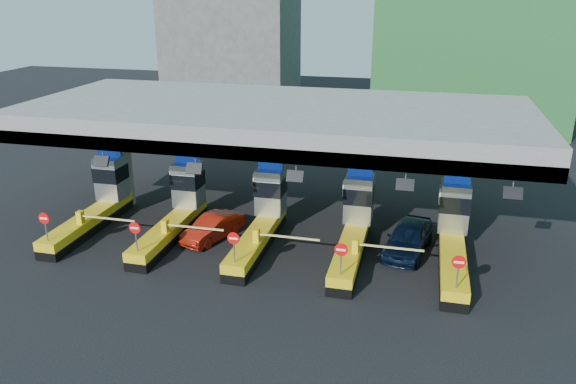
# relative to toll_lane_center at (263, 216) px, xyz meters

# --- Properties ---
(ground) EXTENTS (120.00, 120.00, 0.00)m
(ground) POSITION_rel_toll_lane_center_xyz_m (-0.00, -0.28, -1.40)
(ground) COLOR black
(ground) RESTS_ON ground
(toll_canopy) EXTENTS (28.00, 12.09, 7.00)m
(toll_canopy) POSITION_rel_toll_lane_center_xyz_m (-0.00, 2.59, 4.74)
(toll_canopy) COLOR slate
(toll_canopy) RESTS_ON ground
(toll_lane_far_left) EXTENTS (4.43, 8.00, 4.16)m
(toll_lane_far_left) POSITION_rel_toll_lane_center_xyz_m (-10.00, 0.00, 0.00)
(toll_lane_far_left) COLOR black
(toll_lane_far_left) RESTS_ON ground
(toll_lane_left) EXTENTS (4.43, 8.00, 4.16)m
(toll_lane_left) POSITION_rel_toll_lane_center_xyz_m (-5.00, 0.00, 0.00)
(toll_lane_left) COLOR black
(toll_lane_left) RESTS_ON ground
(toll_lane_center) EXTENTS (4.43, 8.00, 4.16)m
(toll_lane_center) POSITION_rel_toll_lane_center_xyz_m (0.00, 0.00, 0.00)
(toll_lane_center) COLOR black
(toll_lane_center) RESTS_ON ground
(toll_lane_right) EXTENTS (4.43, 8.00, 4.16)m
(toll_lane_right) POSITION_rel_toll_lane_center_xyz_m (5.00, 0.00, 0.00)
(toll_lane_right) COLOR black
(toll_lane_right) RESTS_ON ground
(toll_lane_far_right) EXTENTS (4.43, 8.00, 4.16)m
(toll_lane_far_right) POSITION_rel_toll_lane_center_xyz_m (10.00, 0.00, 0.00)
(toll_lane_far_right) COLOR black
(toll_lane_far_right) RESTS_ON ground
(bg_building_concrete) EXTENTS (14.00, 10.00, 18.00)m
(bg_building_concrete) POSITION_rel_toll_lane_center_xyz_m (-14.00, 35.72, 7.60)
(bg_building_concrete) COLOR #4C4C49
(bg_building_concrete) RESTS_ON ground
(van) EXTENTS (2.82, 5.13, 1.65)m
(van) POSITION_rel_toll_lane_center_xyz_m (7.79, 0.23, -0.57)
(van) COLOR black
(van) RESTS_ON ground
(red_car) EXTENTS (2.67, 4.30, 1.34)m
(red_car) POSITION_rel_toll_lane_center_xyz_m (-2.75, -0.62, -0.73)
(red_car) COLOR maroon
(red_car) RESTS_ON ground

